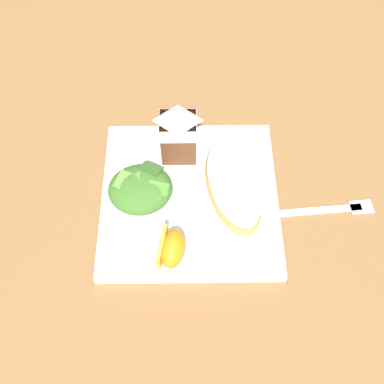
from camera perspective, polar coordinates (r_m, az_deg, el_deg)
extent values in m
plane|color=olive|center=(0.73, 0.00, -1.02)|extent=(3.00, 3.00, 0.00)
cube|color=silver|center=(0.72, 0.00, -0.72)|extent=(0.28, 0.28, 0.02)
ellipsoid|color=tan|center=(0.71, 5.52, 0.58)|extent=(0.11, 0.18, 0.03)
ellipsoid|color=brown|center=(0.70, 5.60, 1.03)|extent=(0.10, 0.17, 0.01)
ellipsoid|color=beige|center=(0.69, 5.64, 1.32)|extent=(0.11, 0.17, 0.01)
ellipsoid|color=#3D7028|center=(0.70, -6.31, 0.04)|extent=(0.10, 0.09, 0.04)
cube|color=#336023|center=(0.70, -4.98, 2.96)|extent=(0.04, 0.03, 0.01)
cube|color=#4C8433|center=(0.68, -4.02, 0.47)|extent=(0.04, 0.03, 0.01)
cube|color=#5B8E3D|center=(0.68, -5.00, -0.35)|extent=(0.03, 0.02, 0.01)
cube|color=#5B8E3D|center=(0.70, -5.58, 2.12)|extent=(0.04, 0.04, 0.02)
cube|color=#5B8E3D|center=(0.69, -8.38, 1.47)|extent=(0.03, 0.04, 0.01)
cube|color=#4C8433|center=(0.70, -6.11, 2.20)|extent=(0.04, 0.04, 0.01)
cube|color=#5B8E3D|center=(0.70, -7.78, 1.22)|extent=(0.03, 0.02, 0.02)
cube|color=brown|center=(0.72, -1.43, 6.87)|extent=(0.06, 0.04, 0.09)
cube|color=white|center=(0.70, -1.48, 8.41)|extent=(0.06, 0.04, 0.03)
pyramid|color=white|center=(0.68, -1.53, 9.67)|extent=(0.06, 0.04, 0.02)
ellipsoid|color=orange|center=(0.65, -2.09, -7.21)|extent=(0.05, 0.07, 0.04)
cube|color=gold|center=(0.65, -3.50, -6.99)|extent=(0.02, 0.06, 0.03)
cube|color=silver|center=(0.74, 15.01, -2.33)|extent=(0.17, 0.03, 0.01)
cube|color=silver|center=(0.77, 21.03, -1.74)|extent=(0.04, 0.03, 0.01)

